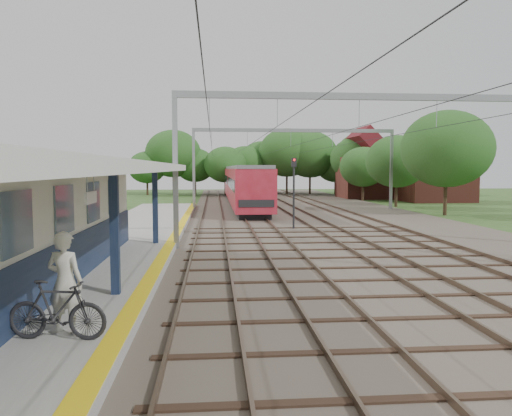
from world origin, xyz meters
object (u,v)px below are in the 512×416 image
person (65,282)px  train (242,184)px  signal_post (294,185)px  bicycle (57,310)px

person → train: 41.29m
person → signal_post: signal_post is taller
bicycle → person: bearing=3.0°
person → signal_post: bearing=-96.6°
bicycle → train: train is taller
person → train: size_ratio=0.06×
train → signal_post: (1.85, -22.00, 0.56)m
person → bicycle: size_ratio=1.06×
person → train: (5.78, 40.88, 0.72)m
signal_post → person: bearing=-110.4°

